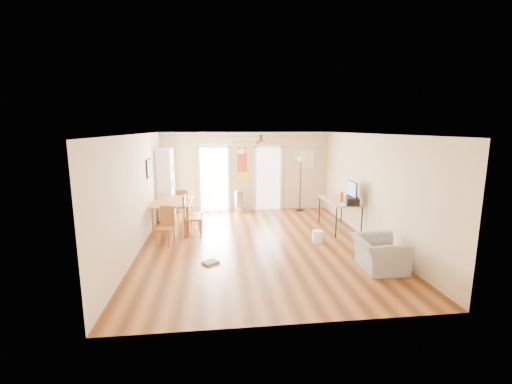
{
  "coord_description": "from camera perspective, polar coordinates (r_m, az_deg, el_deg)",
  "views": [
    {
      "loc": [
        -1.0,
        -7.87,
        2.74
      ],
      "look_at": [
        0.0,
        0.6,
        1.15
      ],
      "focal_mm": 24.25,
      "sensor_mm": 36.0,
      "label": 1
    }
  ],
  "objects": [
    {
      "name": "computer_desk",
      "position": [
        9.7,
        13.55,
        -3.68
      ],
      "size": [
        0.75,
        1.5,
        0.8
      ],
      "primitive_type": null,
      "color": "tan",
      "rests_on": "floor"
    },
    {
      "name": "ac_grille",
      "position": [
        11.79,
        8.32,
        5.39
      ],
      "size": [
        0.5,
        0.04,
        0.6
      ],
      "primitive_type": "cube",
      "color": "white",
      "rests_on": "wall_back"
    },
    {
      "name": "torchiere_lamp",
      "position": [
        11.52,
        7.33,
        1.29
      ],
      "size": [
        0.38,
        0.38,
        1.8
      ],
      "primitive_type": null,
      "rotation": [
        0.0,
        0.0,
        -0.14
      ],
      "color": "black",
      "rests_on": "floor"
    },
    {
      "name": "crown_molding",
      "position": [
        7.94,
        0.51,
        9.26
      ],
      "size": [
        5.5,
        7.0,
        0.08
      ],
      "primitive_type": null,
      "color": "white",
      "rests_on": "wall_back"
    },
    {
      "name": "framed_poster",
      "position": [
        9.49,
        -17.2,
        3.79
      ],
      "size": [
        0.04,
        0.66,
        0.48
      ],
      "primitive_type": "cube",
      "color": "black",
      "rests_on": "wall_left"
    },
    {
      "name": "floor",
      "position": [
        8.4,
        0.49,
        -8.49
      ],
      "size": [
        7.0,
        7.0,
        0.0
      ],
      "primitive_type": "plane",
      "color": "brown",
      "rests_on": "ground"
    },
    {
      "name": "dining_chair_right_b",
      "position": [
        8.95,
        -10.39,
        -3.91
      ],
      "size": [
        0.44,
        0.44,
        1.06
      ],
      "primitive_type": null,
      "rotation": [
        0.0,
        0.0,
        1.57
      ],
      "color": "olive",
      "rests_on": "floor"
    },
    {
      "name": "dining_chair_near",
      "position": [
        8.47,
        -14.81,
        -5.49
      ],
      "size": [
        0.46,
        0.46,
        0.9
      ],
      "primitive_type": null,
      "rotation": [
        0.0,
        0.0,
        -0.31
      ],
      "color": "#9B6332",
      "rests_on": "floor"
    },
    {
      "name": "bookshelf",
      "position": [
        10.94,
        -14.63,
        1.41
      ],
      "size": [
        0.64,
        1.03,
        2.13
      ],
      "primitive_type": null,
      "rotation": [
        0.0,
        0.0,
        0.24
      ],
      "color": "white",
      "rests_on": "floor"
    },
    {
      "name": "imac",
      "position": [
        9.22,
        15.51,
        -0.09
      ],
      "size": [
        0.23,
        0.64,
        0.59
      ],
      "primitive_type": null,
      "rotation": [
        0.0,
        0.0,
        0.23
      ],
      "color": "black",
      "rests_on": "computer_desk"
    },
    {
      "name": "wall_decal",
      "position": [
        11.45,
        -2.32,
        4.59
      ],
      "size": [
        0.46,
        0.03,
        1.1
      ],
      "primitive_type": "cube",
      "color": "red",
      "rests_on": "wall_back"
    },
    {
      "name": "wall_right",
      "position": [
        8.84,
        18.48,
        0.63
      ],
      "size": [
        0.04,
        7.0,
        2.6
      ],
      "primitive_type": null,
      "color": "beige",
      "rests_on": "floor"
    },
    {
      "name": "keyboard",
      "position": [
        9.08,
        14.07,
        -2.02
      ],
      "size": [
        0.21,
        0.37,
        0.01
      ],
      "primitive_type": "cube",
      "rotation": [
        0.0,
        0.0,
        -0.29
      ],
      "color": "white",
      "rests_on": "computer_desk"
    },
    {
      "name": "floor_cloth",
      "position": [
        7.29,
        -7.49,
        -11.42
      ],
      "size": [
        0.38,
        0.37,
        0.04
      ],
      "primitive_type": "cube",
      "rotation": [
        0.0,
        0.0,
        0.61
      ],
      "color": "#969691",
      "rests_on": "floor"
    },
    {
      "name": "wastebasket_a",
      "position": [
        8.55,
        10.11,
        -7.26
      ],
      "size": [
        0.3,
        0.3,
        0.3
      ],
      "primitive_type": "cylinder",
      "rotation": [
        0.0,
        0.0,
        0.19
      ],
      "color": "white",
      "rests_on": "floor"
    },
    {
      "name": "bathroom_doorway",
      "position": [
        11.61,
        2.01,
        2.19
      ],
      "size": [
        0.8,
        0.1,
        2.1
      ],
      "primitive_type": null,
      "color": "white",
      "rests_on": "wall_back"
    },
    {
      "name": "dining_chair_far",
      "position": [
        10.61,
        -11.66,
        -2.03
      ],
      "size": [
        0.47,
        0.47,
        0.93
      ],
      "primitive_type": null,
      "rotation": [
        0.0,
        0.0,
        2.89
      ],
      "color": "#965830",
      "rests_on": "floor"
    },
    {
      "name": "wall_front",
      "position": [
        4.71,
        5.9,
        -7.32
      ],
      "size": [
        5.5,
        0.04,
        2.6
      ],
      "primitive_type": null,
      "color": "beige",
      "rests_on": "floor"
    },
    {
      "name": "ceiling_fan",
      "position": [
        7.64,
        0.8,
        8.23
      ],
      "size": [
        1.24,
        1.24,
        0.2
      ],
      "primitive_type": null,
      "color": "#593819",
      "rests_on": "ceiling"
    },
    {
      "name": "ceiling",
      "position": [
        7.94,
        0.51,
        9.54
      ],
      "size": [
        5.5,
        7.0,
        0.0
      ],
      "primitive_type": null,
      "color": "silver",
      "rests_on": "floor"
    },
    {
      "name": "wall_left",
      "position": [
        8.19,
        -18.95,
        -0.15
      ],
      "size": [
        0.04,
        7.0,
        2.6
      ],
      "primitive_type": null,
      "color": "beige",
      "rests_on": "floor"
    },
    {
      "name": "wall_back",
      "position": [
        11.51,
        -1.7,
        3.37
      ],
      "size": [
        5.5,
        0.04,
        2.6
      ],
      "primitive_type": null,
      "color": "beige",
      "rests_on": "floor"
    },
    {
      "name": "kitchen_doorway",
      "position": [
        11.48,
        -6.91,
        2.02
      ],
      "size": [
        0.9,
        0.1,
        2.1
      ],
      "primitive_type": null,
      "color": "white",
      "rests_on": "wall_back"
    },
    {
      "name": "dining_table",
      "position": [
        9.67,
        -13.39,
        -3.73
      ],
      "size": [
        0.96,
        1.61,
        0.8
      ],
      "primitive_type": null,
      "rotation": [
        0.0,
        0.0,
        0.0
      ],
      "color": "#A65E35",
      "rests_on": "floor"
    },
    {
      "name": "dining_chair_right_a",
      "position": [
        9.68,
        -10.11,
        -3.26
      ],
      "size": [
        0.46,
        0.46,
        0.91
      ],
      "primitive_type": null,
      "rotation": [
        0.0,
        0.0,
        1.31
      ],
      "color": "olive",
      "rests_on": "floor"
    },
    {
      "name": "printer",
      "position": [
        9.12,
        15.65,
        -1.49
      ],
      "size": [
        0.39,
        0.43,
        0.19
      ],
      "primitive_type": "cube",
      "rotation": [
        0.0,
        0.0,
        -0.27
      ],
      "color": "black",
      "rests_on": "computer_desk"
    },
    {
      "name": "orange_bottle",
      "position": [
        9.41,
        13.93,
        -0.81
      ],
      "size": [
        0.11,
        0.11,
        0.26
      ],
      "primitive_type": "cylinder",
      "rotation": [
        0.0,
        0.0,
        -0.33
      ],
      "color": "#D14912",
      "rests_on": "computer_desk"
    },
    {
      "name": "trash_can",
      "position": [
        11.33,
        -2.68,
        -1.57
      ],
      "size": [
        0.42,
        0.42,
        0.72
      ],
      "primitive_type": "cylinder",
      "rotation": [
        0.0,
        0.0,
        -0.33
      ],
      "color": "#B3B3B5",
      "rests_on": "floor"
    },
    {
      "name": "armchair",
      "position": [
        7.26,
        19.72,
        -9.58
      ],
      "size": [
        0.9,
        1.01,
        0.64
      ],
      "primitive_type": "imported",
      "rotation": [
        0.0,
        0.0,
        1.53
      ],
      "color": "gray",
      "rests_on": "floor"
    }
  ]
}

